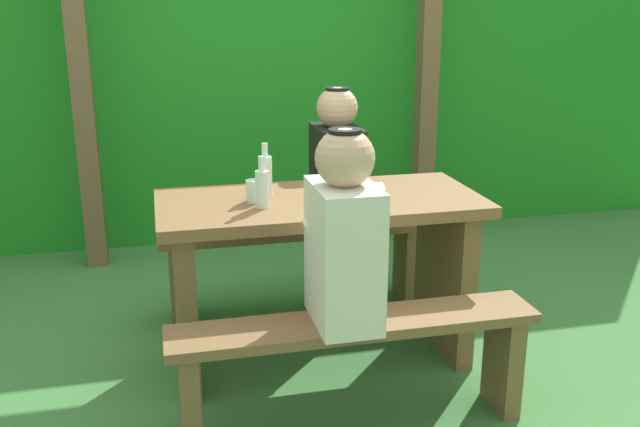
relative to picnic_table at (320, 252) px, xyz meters
The scene contains 13 objects.
ground_plane 0.52m from the picnic_table, ahead, with size 12.00×12.00×0.00m, color #3E733A.
hedge_backdrop 2.21m from the picnic_table, 90.00° to the left, with size 6.40×0.73×2.12m, color #1F7E20.
pergola_post_left 1.92m from the picnic_table, 125.58° to the left, with size 0.12×0.12×2.06m, color brown.
pergola_post_right 1.92m from the picnic_table, 54.42° to the left, with size 0.12×0.12×2.06m, color brown.
picnic_table is the anchor object (origin of this frame).
bench_near 0.60m from the picnic_table, 90.00° to the right, with size 1.40×0.24×0.46m.
bench_far 0.60m from the picnic_table, 90.00° to the left, with size 1.40×0.24×0.46m.
person_white_shirt 0.63m from the picnic_table, 94.74° to the right, with size 0.25×0.35×0.72m.
person_black_coat 0.66m from the picnic_table, 68.42° to the left, with size 0.25×0.35×0.72m.
drinking_glass 0.41m from the picnic_table, behind, with size 0.07×0.07×0.09m, color silver.
bottle_left 0.44m from the picnic_table, 162.28° to the right, with size 0.06×0.06×0.22m.
bottle_right 0.42m from the picnic_table, 158.88° to the left, with size 0.06×0.06×0.23m.
cell_phone 0.40m from the picnic_table, 19.23° to the left, with size 0.07×0.14×0.01m, color silver.
Camera 1 is at (-0.68, -2.86, 1.60)m, focal length 39.57 mm.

